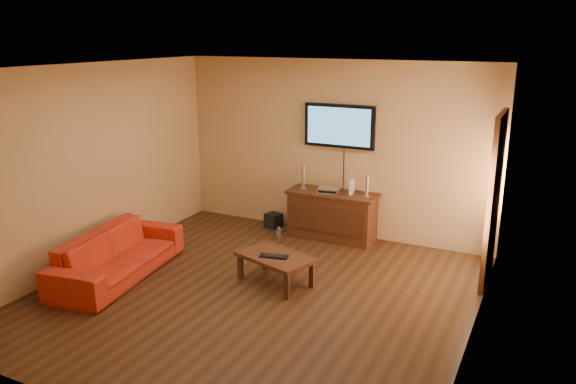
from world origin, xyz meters
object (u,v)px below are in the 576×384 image
Objects in this scene: media_console at (332,215)px; sofa at (117,247)px; av_receiver at (328,190)px; keyboard at (274,256)px; subwoofer at (274,220)px; bottle at (279,233)px; speaker_left at (303,178)px; television at (339,126)px; game_console at (352,187)px; coffee_table at (276,259)px; speaker_right at (367,187)px.

sofa reaches higher than media_console.
keyboard is (0.03, -1.85, -0.39)m from av_receiver.
subwoofer is at bearing 117.64° from keyboard.
subwoofer is at bearing 125.57° from bottle.
speaker_left is 1.17× the size of av_receiver.
subwoofer is 1.11× the size of bottle.
television reaches higher than media_console.
game_console is (2.27, 2.57, 0.45)m from sofa.
bottle is 1.65m from keyboard.
sofa is at bearing -160.01° from coffee_table.
coffee_table is 1.85m from av_receiver.
media_console is 3.66× the size of keyboard.
television is 0.94m from game_console.
keyboard reaches higher than subwoofer.
av_receiver is 0.84× the size of keyboard.
subwoofer is (0.93, 2.59, -0.29)m from sofa.
subwoofer is at bearing 172.50° from speaker_left.
television is at bearing 89.04° from coffee_table.
game_console is at bearing -49.44° from sofa.
game_console is 1.53m from subwoofer.
speaker_left is 1.79× the size of bottle.
game_console is (0.33, 1.86, 0.52)m from coffee_table.
speaker_right is 1.57× the size of bottle.
bottle is (-0.66, -0.38, -0.68)m from av_receiver.
speaker_left reaches higher than speaker_right.
speaker_left is at bearing -38.63° from sofa.
bottle is at bearing 115.52° from coffee_table.
speaker_left is (1.49, 2.52, 0.51)m from sofa.
subwoofer is 0.57m from bottle.
game_console is at bearing 80.53° from keyboard.
media_console is at bearing 1.77° from speaker_left.
subwoofer is (-1.59, 0.06, -0.77)m from speaker_right.
television reaches higher than speaker_left.
speaker_right is (0.58, 1.82, 0.56)m from coffee_table.
speaker_right is (2.52, 2.53, 0.49)m from sofa.
av_receiver is at bearing -2.23° from speaker_left.
av_receiver is at bearing -101.75° from television.
game_console is at bearing 14.02° from subwoofer.
media_console is at bearing -90.00° from television.
subwoofer reaches higher than bottle.
speaker_left is at bearing 178.22° from game_console.
game_console is (0.29, -0.18, -0.87)m from television.
television is 3.52× the size of av_receiver.
game_console is at bearing 0.47° from av_receiver.
av_receiver reaches higher than coffee_table.
coffee_table is 1.59m from bottle.
bottle is at bearing -162.12° from speaker_right.
speaker_right is (0.54, -0.00, 0.51)m from media_console.
av_receiver is (1.92, 2.50, 0.37)m from sofa.
media_console is 1.24× the size of television.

